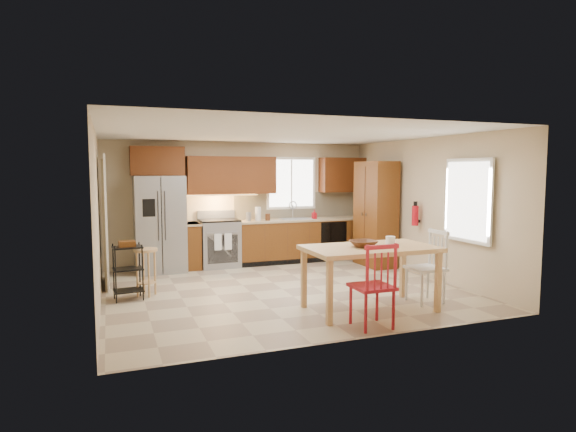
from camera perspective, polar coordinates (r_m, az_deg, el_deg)
The scene contains 33 objects.
floor at distance 7.89m, azimuth -0.67°, elevation -8.66°, with size 5.50×5.50×0.00m, color tan.
ceiling at distance 7.67m, azimuth -0.69°, elevation 9.76°, with size 5.50×5.00×0.02m, color silver.
wall_back at distance 10.06m, azimuth -5.53°, elevation 1.57°, with size 5.50×0.02×2.50m, color #CCB793.
wall_front at distance 5.41m, azimuth 8.37°, elevation -1.72°, with size 5.50×0.02×2.50m, color #CCB793.
wall_left at distance 7.23m, azimuth -21.65°, elevation -0.27°, with size 0.02×5.00×2.50m, color #CCB793.
wall_right at distance 8.99m, azimuth 16.03°, elevation 0.93°, with size 0.02×5.00×2.50m, color #CCB793.
refrigerator at distance 9.42m, azimuth -14.95°, elevation -0.92°, with size 0.92×0.75×1.82m, color gray.
range_stove at distance 9.71m, azimuth -8.15°, elevation -3.29°, with size 0.76×0.63×0.92m, color gray.
base_cabinet_narrow at distance 9.63m, azimuth -11.37°, elevation -3.48°, with size 0.30×0.60×0.90m, color #613311.
base_cabinet_run at distance 10.27m, azimuth 1.92°, elevation -2.82°, with size 2.92×0.60×0.90m, color #613311.
dishwasher at distance 10.24m, azimuth 5.44°, elevation -2.87°, with size 0.60×0.02×0.78m, color black.
backsplash at distance 10.46m, azimuth 1.33°, elevation 1.32°, with size 2.92×0.03×0.55m, color beige.
upper_over_fridge at distance 9.56m, azimuth -15.25°, elevation 6.30°, with size 1.00×0.35×0.55m, color #5A2C0F.
upper_left_block at distance 9.81m, azimuth -6.71°, elevation 4.82°, with size 1.80×0.35×0.75m, color #5A2C0F.
upper_right_block at distance 10.69m, azimuth 6.46°, elevation 4.86°, with size 1.00×0.35×0.75m, color #5A2C0F.
window_back at distance 10.36m, azimuth 0.37°, elevation 3.92°, with size 1.12×0.04×1.12m, color white.
sink at distance 10.15m, azimuth 0.93°, elevation -0.58°, with size 0.62×0.46×0.16m, color gray.
undercab_glow at distance 9.73m, azimuth -8.37°, elevation 2.47°, with size 1.60×0.30×0.01m, color #FFBF66.
soap_bottle at distance 10.19m, azimuth 3.13°, elevation 0.20°, with size 0.09×0.09×0.19m, color #AC0B16.
paper_towel at distance 9.81m, azimuth -3.58°, elevation 0.25°, with size 0.12×0.12×0.28m, color silver.
canister_steel at distance 9.76m, azimuth -4.70°, elevation -0.07°, with size 0.11×0.11×0.18m, color gray.
canister_wood at distance 9.85m, azimuth -2.42°, elevation -0.13°, with size 0.10×0.10×0.14m, color #542A16.
pantry at distance 9.83m, azimuth 10.33°, elevation 0.25°, with size 0.50×0.95×2.10m, color #613311.
fire_extinguisher at distance 9.05m, azimuth 14.83°, elevation 0.04°, with size 0.12×0.12×0.36m, color #AC0B16.
window_right at distance 8.04m, azimuth 20.55°, elevation 1.73°, with size 0.04×1.02×1.32m, color white.
doorway at distance 8.54m, azimuth -20.92°, elevation -0.78°, with size 0.04×0.95×2.10m, color #8C7A59.
dining_table at distance 6.76m, azimuth 9.67°, elevation -7.34°, with size 1.78×1.00×0.87m, color tan, non-canonical shape.
chair_red at distance 6.02m, azimuth 9.92°, elevation -8.05°, with size 0.49×0.49×1.05m, color #B21B27, non-canonical shape.
chair_white at distance 7.30m, azimuth 15.98°, elevation -5.82°, with size 0.49×0.49×1.05m, color silver, non-canonical shape.
table_bowl at distance 6.62m, azimuth 8.90°, elevation -3.68°, with size 0.36×0.36×0.09m, color #542A16.
table_jar at distance 6.97m, azimuth 12.05°, elevation -3.00°, with size 0.15×0.15×0.17m, color silver.
bar_stool at distance 7.72m, azimuth -16.46°, elevation -6.41°, with size 0.35×0.35×0.73m, color tan, non-canonical shape.
utility_cart at distance 7.56m, azimuth -18.43°, elevation -6.31°, with size 0.42×0.33×0.84m, color black, non-canonical shape.
Camera 1 is at (-2.60, -7.20, 1.91)m, focal length 30.00 mm.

